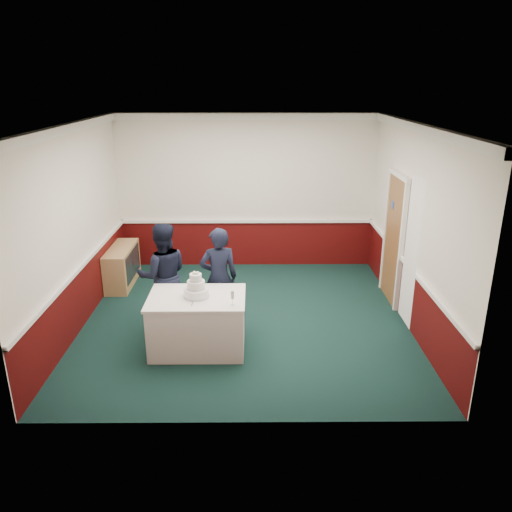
{
  "coord_description": "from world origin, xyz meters",
  "views": [
    {
      "loc": [
        0.11,
        -7.08,
        3.58
      ],
      "look_at": [
        0.16,
        -0.1,
        1.1
      ],
      "focal_mm": 35.0,
      "sensor_mm": 36.0,
      "label": 1
    }
  ],
  "objects_px": {
    "sideboard": "(122,266)",
    "champagne_flute": "(232,296)",
    "person_man": "(163,275)",
    "person_woman": "(219,278)",
    "cake_knife": "(193,303)",
    "cake_table": "(198,322)",
    "wedding_cake": "(196,289)"
  },
  "relations": [
    {
      "from": "person_woman",
      "to": "champagne_flute",
      "type": "bearing_deg",
      "value": 91.72
    },
    {
      "from": "sideboard",
      "to": "champagne_flute",
      "type": "relative_size",
      "value": 5.85
    },
    {
      "from": "cake_knife",
      "to": "person_man",
      "type": "bearing_deg",
      "value": 122.72
    },
    {
      "from": "sideboard",
      "to": "person_woman",
      "type": "xyz_separation_m",
      "value": [
        1.89,
        -1.67,
        0.43
      ]
    },
    {
      "from": "champagne_flute",
      "to": "cake_table",
      "type": "bearing_deg",
      "value": 150.75
    },
    {
      "from": "cake_table",
      "to": "person_woman",
      "type": "distance_m",
      "value": 0.83
    },
    {
      "from": "wedding_cake",
      "to": "champagne_flute",
      "type": "distance_m",
      "value": 0.57
    },
    {
      "from": "sideboard",
      "to": "person_man",
      "type": "height_order",
      "value": "person_man"
    },
    {
      "from": "cake_table",
      "to": "wedding_cake",
      "type": "distance_m",
      "value": 0.5
    },
    {
      "from": "cake_table",
      "to": "wedding_cake",
      "type": "height_order",
      "value": "wedding_cake"
    },
    {
      "from": "wedding_cake",
      "to": "cake_knife",
      "type": "xyz_separation_m",
      "value": [
        -0.03,
        -0.2,
        -0.11
      ]
    },
    {
      "from": "sideboard",
      "to": "cake_table",
      "type": "distance_m",
      "value": 2.86
    },
    {
      "from": "champagne_flute",
      "to": "person_man",
      "type": "xyz_separation_m",
      "value": [
        -1.08,
        1.02,
        -0.12
      ]
    },
    {
      "from": "cake_table",
      "to": "person_man",
      "type": "bearing_deg",
      "value": 127.96
    },
    {
      "from": "sideboard",
      "to": "person_man",
      "type": "xyz_separation_m",
      "value": [
        1.05,
        -1.61,
        0.46
      ]
    },
    {
      "from": "sideboard",
      "to": "person_man",
      "type": "bearing_deg",
      "value": -57.0
    },
    {
      "from": "wedding_cake",
      "to": "champagne_flute",
      "type": "height_order",
      "value": "wedding_cake"
    },
    {
      "from": "sideboard",
      "to": "person_woman",
      "type": "bearing_deg",
      "value": -41.43
    },
    {
      "from": "person_man",
      "to": "person_woman",
      "type": "xyz_separation_m",
      "value": [
        0.84,
        -0.05,
        -0.03
      ]
    },
    {
      "from": "wedding_cake",
      "to": "person_man",
      "type": "distance_m",
      "value": 0.95
    },
    {
      "from": "cake_table",
      "to": "champagne_flute",
      "type": "xyz_separation_m",
      "value": [
        0.5,
        -0.28,
        0.53
      ]
    },
    {
      "from": "wedding_cake",
      "to": "person_woman",
      "type": "xyz_separation_m",
      "value": [
        0.26,
        0.69,
        -0.12
      ]
    },
    {
      "from": "wedding_cake",
      "to": "cake_table",
      "type": "bearing_deg",
      "value": -90.0
    },
    {
      "from": "cake_table",
      "to": "champagne_flute",
      "type": "height_order",
      "value": "champagne_flute"
    },
    {
      "from": "cake_table",
      "to": "cake_knife",
      "type": "xyz_separation_m",
      "value": [
        -0.03,
        -0.2,
        0.39
      ]
    },
    {
      "from": "cake_table",
      "to": "person_woman",
      "type": "xyz_separation_m",
      "value": [
        0.26,
        0.69,
        0.38
      ]
    },
    {
      "from": "wedding_cake",
      "to": "person_man",
      "type": "xyz_separation_m",
      "value": [
        -0.58,
        0.74,
        -0.09
      ]
    },
    {
      "from": "cake_table",
      "to": "wedding_cake",
      "type": "bearing_deg",
      "value": 90.0
    },
    {
      "from": "cake_table",
      "to": "champagne_flute",
      "type": "relative_size",
      "value": 6.44
    },
    {
      "from": "sideboard",
      "to": "champagne_flute",
      "type": "height_order",
      "value": "champagne_flute"
    },
    {
      "from": "cake_knife",
      "to": "person_man",
      "type": "height_order",
      "value": "person_man"
    },
    {
      "from": "cake_table",
      "to": "person_woman",
      "type": "height_order",
      "value": "person_woman"
    }
  ]
}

